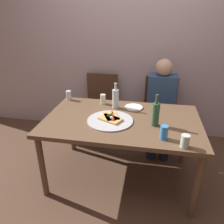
# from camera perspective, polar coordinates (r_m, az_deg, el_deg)

# --- Properties ---
(ground_plane) EXTENTS (8.00, 8.00, 0.00)m
(ground_plane) POSITION_cam_1_polar(r_m,az_deg,el_deg) (2.58, 2.31, -16.26)
(ground_plane) COLOR #513828
(back_wall) EXTENTS (6.00, 0.10, 2.60)m
(back_wall) POSITION_cam_1_polar(r_m,az_deg,el_deg) (3.10, 5.97, 17.47)
(back_wall) COLOR #B29EA3
(back_wall) RESTS_ON ground_plane
(dining_table) EXTENTS (1.53, 0.93, 0.72)m
(dining_table) POSITION_cam_1_polar(r_m,az_deg,el_deg) (2.20, 2.60, -3.45)
(dining_table) COLOR brown
(dining_table) RESTS_ON ground_plane
(pizza_tray) EXTENTS (0.45, 0.45, 0.01)m
(pizza_tray) POSITION_cam_1_polar(r_m,az_deg,el_deg) (2.12, -0.49, -2.20)
(pizza_tray) COLOR #ADADB2
(pizza_tray) RESTS_ON dining_table
(pizza_slice_last) EXTENTS (0.25, 0.21, 0.05)m
(pizza_slice_last) POSITION_cam_1_polar(r_m,az_deg,el_deg) (2.11, -0.40, -1.81)
(pizza_slice_last) COLOR tan
(pizza_slice_last) RESTS_ON pizza_tray
(pizza_slice_extra) EXTENTS (0.21, 0.25, 0.05)m
(pizza_slice_extra) POSITION_cam_1_polar(r_m,az_deg,el_deg) (2.17, -0.24, -1.03)
(pizza_slice_extra) COLOR tan
(pizza_slice_extra) RESTS_ON pizza_tray
(wine_bottle) EXTENTS (0.07, 0.07, 0.28)m
(wine_bottle) POSITION_cam_1_polar(r_m,az_deg,el_deg) (2.37, 0.94, 3.57)
(wine_bottle) COLOR #B2BCC1
(wine_bottle) RESTS_ON dining_table
(beer_bottle) EXTENTS (0.07, 0.07, 0.30)m
(beer_bottle) POSITION_cam_1_polar(r_m,az_deg,el_deg) (2.04, 11.33, -0.47)
(beer_bottle) COLOR #2D5133
(beer_bottle) RESTS_ON dining_table
(tumbler_near) EXTENTS (0.06, 0.06, 0.11)m
(tumbler_near) POSITION_cam_1_polar(r_m,az_deg,el_deg) (2.66, -11.25, 4.29)
(tumbler_near) COLOR silver
(tumbler_near) RESTS_ON dining_table
(tumbler_far) EXTENTS (0.06, 0.06, 0.11)m
(tumbler_far) POSITION_cam_1_polar(r_m,az_deg,el_deg) (2.49, -2.37, 3.35)
(tumbler_far) COLOR beige
(tumbler_far) RESTS_ON dining_table
(wine_glass) EXTENTS (0.07, 0.07, 0.11)m
(wine_glass) POSITION_cam_1_polar(r_m,az_deg,el_deg) (1.80, 18.54, -7.24)
(wine_glass) COLOR #B7C6BC
(wine_glass) RESTS_ON dining_table
(soda_can) EXTENTS (0.07, 0.07, 0.12)m
(soda_can) POSITION_cam_1_polar(r_m,az_deg,el_deg) (1.86, 13.42, -5.24)
(soda_can) COLOR #337AC1
(soda_can) RESTS_ON dining_table
(plate_stack) EXTENTS (0.20, 0.20, 0.02)m
(plate_stack) POSITION_cam_1_polar(r_m,az_deg,el_deg) (2.41, 5.69, 1.22)
(plate_stack) COLOR white
(plate_stack) RESTS_ON dining_table
(chair_left) EXTENTS (0.44, 0.44, 0.90)m
(chair_left) POSITION_cam_1_polar(r_m,az_deg,el_deg) (3.11, -2.95, 2.52)
(chair_left) COLOR #472D1E
(chair_left) RESTS_ON ground_plane
(chair_right) EXTENTS (0.44, 0.44, 0.90)m
(chair_right) POSITION_cam_1_polar(r_m,az_deg,el_deg) (3.03, 12.41, 1.38)
(chair_right) COLOR #472D1E
(chair_right) RESTS_ON ground_plane
(guest_in_sweater) EXTENTS (0.36, 0.56, 1.17)m
(guest_in_sweater) POSITION_cam_1_polar(r_m,az_deg,el_deg) (2.85, 12.69, 2.53)
(guest_in_sweater) COLOR navy
(guest_in_sweater) RESTS_ON ground_plane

